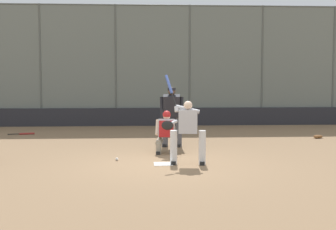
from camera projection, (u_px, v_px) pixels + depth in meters
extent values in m
plane|color=#846647|center=(163.00, 164.00, 10.73)|extent=(160.00, 160.00, 0.00)
cube|color=white|center=(163.00, 164.00, 10.73)|extent=(0.43, 0.43, 0.01)
cylinder|color=#515651|center=(333.00, 66.00, 19.43)|extent=(0.08, 0.08, 4.89)
cylinder|color=#515651|center=(262.00, 66.00, 19.25)|extent=(0.08, 0.08, 4.89)
cylinder|color=#515651|center=(190.00, 66.00, 19.07)|extent=(0.08, 0.08, 4.89)
cylinder|color=#515651|center=(116.00, 65.00, 18.89)|extent=(0.08, 0.08, 4.89)
cylinder|color=#515651|center=(40.00, 65.00, 18.72)|extent=(0.08, 0.08, 4.89)
cube|color=slate|center=(153.00, 66.00, 18.98)|extent=(21.04, 0.01, 4.89)
cylinder|color=#515651|center=(153.00, 5.00, 18.78)|extent=(21.04, 0.06, 0.06)
cube|color=#28282D|center=(153.00, 117.00, 19.06)|extent=(20.62, 0.18, 0.72)
cube|color=slate|center=(231.00, 119.00, 21.41)|extent=(14.73, 1.95, 0.12)
cube|color=slate|center=(233.00, 116.00, 20.85)|extent=(14.73, 0.55, 0.44)
cube|color=#B7BABC|center=(233.00, 111.00, 20.83)|extent=(14.73, 0.24, 0.08)
cube|color=slate|center=(231.00, 112.00, 21.39)|extent=(14.73, 0.55, 0.76)
cube|color=#B7BABC|center=(231.00, 103.00, 21.35)|extent=(14.73, 0.24, 0.08)
cube|color=slate|center=(228.00, 108.00, 21.92)|extent=(14.73, 0.55, 1.08)
cube|color=#B7BABC|center=(229.00, 95.00, 21.87)|extent=(14.73, 0.24, 0.08)
cylinder|color=silver|center=(202.00, 148.00, 10.65)|extent=(0.16, 0.16, 0.78)
cube|color=black|center=(202.00, 163.00, 10.68)|extent=(0.14, 0.29, 0.08)
cylinder|color=silver|center=(174.00, 147.00, 10.69)|extent=(0.16, 0.16, 0.78)
cube|color=black|center=(174.00, 163.00, 10.72)|extent=(0.14, 0.29, 0.08)
cube|color=#B7B7BC|center=(188.00, 121.00, 10.62)|extent=(0.45, 0.29, 0.54)
sphere|color=beige|center=(188.00, 105.00, 10.59)|extent=(0.20, 0.20, 0.20)
cylinder|color=#B7B7BC|center=(188.00, 109.00, 10.62)|extent=(0.56, 0.20, 0.20)
cylinder|color=#B7B7BC|center=(176.00, 109.00, 10.64)|extent=(0.11, 0.15, 0.15)
sphere|color=black|center=(176.00, 107.00, 10.66)|extent=(0.04, 0.04, 0.04)
cylinder|color=black|center=(174.00, 100.00, 10.72)|extent=(0.12, 0.20, 0.31)
cylinder|color=#334789|center=(169.00, 84.00, 10.89)|extent=(0.20, 0.31, 0.45)
cylinder|color=gray|center=(173.00, 149.00, 12.05)|extent=(0.14, 0.14, 0.29)
cylinder|color=gray|center=(174.00, 142.00, 12.22)|extent=(0.23, 0.45, 0.22)
cube|color=black|center=(173.00, 153.00, 12.06)|extent=(0.14, 0.27, 0.08)
cylinder|color=gray|center=(158.00, 149.00, 12.09)|extent=(0.14, 0.14, 0.29)
cylinder|color=gray|center=(159.00, 141.00, 12.26)|extent=(0.23, 0.45, 0.22)
cube|color=black|center=(159.00, 153.00, 12.09)|extent=(0.14, 0.27, 0.08)
cube|color=#B7B7BC|center=(167.00, 128.00, 12.25)|extent=(0.46, 0.39, 0.52)
cube|color=#B21E1E|center=(166.00, 129.00, 12.11)|extent=(0.39, 0.18, 0.43)
sphere|color=beige|center=(167.00, 116.00, 12.23)|extent=(0.19, 0.19, 0.19)
sphere|color=#B21E1E|center=(167.00, 115.00, 12.22)|extent=(0.21, 0.21, 0.21)
cylinder|color=#B7B7BC|center=(172.00, 123.00, 12.00)|extent=(0.33, 0.47, 0.15)
ellipsoid|color=black|center=(167.00, 125.00, 11.79)|extent=(0.31, 0.14, 0.24)
cylinder|color=beige|center=(157.00, 127.00, 12.27)|extent=(0.13, 0.30, 0.42)
cylinder|color=#4C4C51|center=(179.00, 132.00, 13.34)|extent=(0.18, 0.18, 0.87)
cube|color=black|center=(179.00, 145.00, 13.38)|extent=(0.14, 0.29, 0.08)
cylinder|color=#4C4C51|center=(165.00, 132.00, 13.36)|extent=(0.18, 0.18, 0.87)
cube|color=black|center=(165.00, 145.00, 13.40)|extent=(0.14, 0.29, 0.08)
cube|color=black|center=(172.00, 106.00, 13.23)|extent=(0.51, 0.46, 0.66)
sphere|color=brown|center=(172.00, 91.00, 13.20)|extent=(0.22, 0.22, 0.22)
cylinder|color=black|center=(172.00, 89.00, 13.19)|extent=(0.23, 0.23, 0.08)
cylinder|color=black|center=(181.00, 113.00, 13.17)|extent=(0.17, 0.25, 0.92)
cylinder|color=black|center=(162.00, 113.00, 13.20)|extent=(0.13, 0.24, 0.92)
sphere|color=black|center=(8.00, 134.00, 15.97)|extent=(0.04, 0.04, 0.04)
cylinder|color=black|center=(14.00, 134.00, 16.02)|extent=(0.36, 0.11, 0.03)
cylinder|color=maroon|center=(27.00, 134.00, 16.15)|extent=(0.50, 0.18, 0.07)
ellipsoid|color=brown|center=(318.00, 137.00, 15.20)|extent=(0.31, 0.20, 0.11)
ellipsoid|color=brown|center=(317.00, 137.00, 15.10)|extent=(0.11, 0.09, 0.09)
sphere|color=white|center=(117.00, 159.00, 11.17)|extent=(0.07, 0.07, 0.07)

